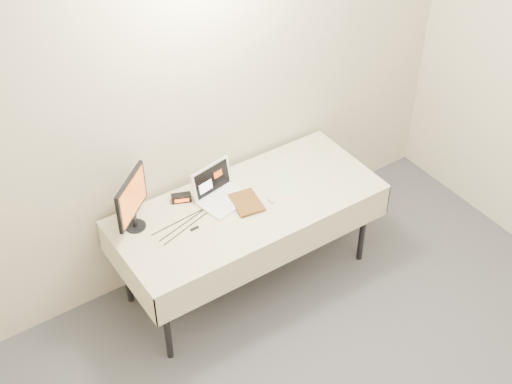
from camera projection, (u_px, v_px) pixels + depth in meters
back_wall at (209, 96)px, 4.71m from camera, size 4.00×0.10×2.70m
table at (248, 210)px, 4.86m from camera, size 1.86×0.81×0.74m
laptop at (220, 192)px, 4.82m from camera, size 0.38×0.33×0.23m
monitor at (132, 199)px, 4.49m from camera, size 0.31×0.27×0.40m
book at (233, 194)px, 4.70m from camera, size 0.19×0.05×0.25m
alarm_clock at (181, 198)px, 4.82m from camera, size 0.15×0.10×0.06m
clicker at (271, 200)px, 4.83m from camera, size 0.04×0.08×0.02m
paper_form at (285, 182)px, 5.00m from camera, size 0.20×0.31×0.00m
usb_dongle at (194, 228)px, 4.62m from camera, size 0.06×0.02×0.01m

